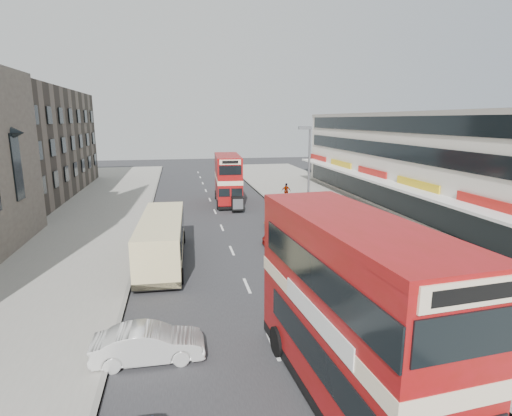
{
  "coord_description": "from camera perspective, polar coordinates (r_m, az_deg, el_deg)",
  "views": [
    {
      "loc": [
        -3.38,
        -11.84,
        8.62
      ],
      "look_at": [
        0.38,
        7.48,
        4.32
      ],
      "focal_mm": 28.51,
      "sensor_mm": 36.0,
      "label": 1
    }
  ],
  "objects": [
    {
      "name": "kerb_left",
      "position": [
        33.08,
        -15.38,
        -3.1
      ],
      "size": [
        0.2,
        90.0,
        0.16
      ],
      "primitive_type": "cube",
      "color": "gray",
      "rests_on": "ground"
    },
    {
      "name": "street_lamp",
      "position": [
        31.67,
        7.31,
        5.27
      ],
      "size": [
        1.0,
        0.2,
        8.12
      ],
      "color": "slate",
      "rests_on": "ground"
    },
    {
      "name": "pavement_right",
      "position": [
        36.37,
        14.34,
        -1.65
      ],
      "size": [
        12.0,
        90.0,
        0.15
      ],
      "primitive_type": "cube",
      "color": "gray",
      "rests_on": "ground"
    },
    {
      "name": "car_left_front",
      "position": [
        16.01,
        -14.82,
        -17.93
      ],
      "size": [
        4.0,
        1.41,
        1.32
      ],
      "primitive_type": "imported",
      "rotation": [
        0.0,
        0.0,
        1.57
      ],
      "color": "silver",
      "rests_on": "ground"
    },
    {
      "name": "commercial_row",
      "position": [
        41.28,
        23.57,
        5.85
      ],
      "size": [
        9.9,
        46.2,
        9.3
      ],
      "color": "beige",
      "rests_on": "ground"
    },
    {
      "name": "car_right_b",
      "position": [
        33.1,
        4.55,
        -1.81
      ],
      "size": [
        4.19,
        2.32,
        1.11
      ],
      "primitive_type": "imported",
      "rotation": [
        0.0,
        0.0,
        -1.45
      ],
      "color": "#B67A12",
      "rests_on": "ground"
    },
    {
      "name": "cyclist",
      "position": [
        33.63,
        3.4,
        -1.01
      ],
      "size": [
        0.77,
        1.59,
        2.32
      ],
      "rotation": [
        0.0,
        0.0,
        0.12
      ],
      "color": "gray",
      "rests_on": "ground"
    },
    {
      "name": "pedestrian_far",
      "position": [
        43.99,
        4.24,
        2.36
      ],
      "size": [
        1.05,
        0.47,
        1.76
      ],
      "primitive_type": "imported",
      "rotation": [
        0.0,
        0.0,
        -0.04
      ],
      "color": "gray",
      "rests_on": "pavement_right"
    },
    {
      "name": "pedestrian_near",
      "position": [
        29.69,
        12.78,
        -2.71
      ],
      "size": [
        0.82,
        0.74,
        1.84
      ],
      "primitive_type": "imported",
      "rotation": [
        0.0,
        0.0,
        3.68
      ],
      "color": "gray",
      "rests_on": "pavement_right"
    },
    {
      "name": "road_surface",
      "position": [
        33.15,
        -4.8,
        -2.78
      ],
      "size": [
        12.0,
        90.0,
        0.01
      ],
      "primitive_type": "cube",
      "color": "#28282B",
      "rests_on": "ground"
    },
    {
      "name": "pavement_left",
      "position": [
        34.07,
        -25.33,
        -3.41
      ],
      "size": [
        12.0,
        90.0,
        0.15
      ],
      "primitive_type": "cube",
      "color": "gray",
      "rests_on": "ground"
    },
    {
      "name": "ground",
      "position": [
        15.03,
        4.36,
        -22.71
      ],
      "size": [
        160.0,
        160.0,
        0.0
      ],
      "primitive_type": "plane",
      "color": "#28282B",
      "rests_on": "ground"
    },
    {
      "name": "brick_terrace",
      "position": [
        53.27,
        -31.79,
        7.69
      ],
      "size": [
        14.0,
        28.0,
        12.0
      ],
      "primitive_type": "cube",
      "color": "#66594C",
      "rests_on": "ground"
    },
    {
      "name": "bus_main",
      "position": [
        12.97,
        13.31,
        -13.91
      ],
      "size": [
        3.58,
        10.28,
        5.62
      ],
      "rotation": [
        0.0,
        0.0,
        3.22
      ],
      "color": "black",
      "rests_on": "ground"
    },
    {
      "name": "kerb_right",
      "position": [
        34.3,
        5.38,
        -2.15
      ],
      "size": [
        0.2,
        90.0,
        0.16
      ],
      "primitive_type": "cube",
      "color": "gray",
      "rests_on": "ground"
    },
    {
      "name": "coach",
      "position": [
        25.55,
        -13.06,
        -4.12
      ],
      "size": [
        2.84,
        9.85,
        2.59
      ],
      "rotation": [
        0.0,
        0.0,
        -0.03
      ],
      "color": "black",
      "rests_on": "ground"
    },
    {
      "name": "bus_second",
      "position": [
        42.28,
        -3.95,
        4.07
      ],
      "size": [
        2.9,
        8.99,
        4.88
      ],
      "rotation": [
        0.0,
        0.0,
        3.08
      ],
      "color": "black",
      "rests_on": "ground"
    },
    {
      "name": "car_right_a",
      "position": [
        28.8,
        5.68,
        -3.67
      ],
      "size": [
        5.01,
        2.31,
        1.42
      ],
      "primitive_type": "imported",
      "rotation": [
        0.0,
        0.0,
        -1.5
      ],
      "color": "#A21410",
      "rests_on": "ground"
    }
  ]
}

